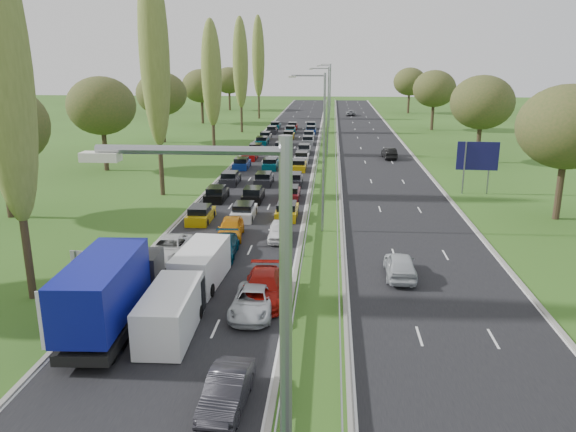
# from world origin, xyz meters

# --- Properties ---
(ground) EXTENTS (260.00, 260.00, 0.00)m
(ground) POSITION_xyz_m (4.50, 80.00, 0.00)
(ground) COLOR #2C4C17
(ground) RESTS_ON ground
(near_carriageway) EXTENTS (10.50, 215.00, 0.04)m
(near_carriageway) POSITION_xyz_m (-2.25, 82.50, 0.00)
(near_carriageway) COLOR black
(near_carriageway) RESTS_ON ground
(far_carriageway) EXTENTS (10.50, 215.00, 0.04)m
(far_carriageway) POSITION_xyz_m (11.25, 82.50, 0.00)
(far_carriageway) COLOR black
(far_carriageway) RESTS_ON ground
(central_reservation) EXTENTS (2.36, 215.00, 0.32)m
(central_reservation) POSITION_xyz_m (4.50, 82.50, 0.55)
(central_reservation) COLOR gray
(central_reservation) RESTS_ON ground
(lamp_columns) EXTENTS (0.18, 140.18, 12.00)m
(lamp_columns) POSITION_xyz_m (4.50, 78.00, 6.00)
(lamp_columns) COLOR gray
(lamp_columns) RESTS_ON ground
(poplar_row) EXTENTS (2.80, 127.80, 22.44)m
(poplar_row) POSITION_xyz_m (-11.50, 68.17, 12.39)
(poplar_row) COLOR #2D2116
(poplar_row) RESTS_ON ground
(woodland_left) EXTENTS (8.00, 166.00, 11.10)m
(woodland_left) POSITION_xyz_m (-22.00, 62.63, 7.68)
(woodland_left) COLOR #2D2116
(woodland_left) RESTS_ON ground
(woodland_right) EXTENTS (8.00, 153.00, 11.10)m
(woodland_right) POSITION_xyz_m (24.00, 66.67, 7.68)
(woodland_right) COLOR #2D2116
(woodland_right) RESTS_ON ground
(traffic_queue_fill) EXTENTS (9.13, 69.11, 0.80)m
(traffic_queue_fill) POSITION_xyz_m (-2.26, 77.76, 0.44)
(traffic_queue_fill) COLOR #BF990C
(traffic_queue_fill) RESTS_ON ground
(near_car_2) EXTENTS (2.48, 5.12, 1.40)m
(near_car_2) POSITION_xyz_m (-5.64, 35.99, 0.72)
(near_car_2) COLOR silver
(near_car_2) RESTS_ON near_carriageway
(near_car_7) EXTENTS (2.05, 4.69, 1.34)m
(near_car_7) POSITION_xyz_m (-2.12, 36.58, 0.69)
(near_car_7) COLOR #043349
(near_car_7) RESTS_ON near_carriageway
(near_car_8) EXTENTS (2.12, 4.58, 1.52)m
(near_car_8) POSITION_xyz_m (-2.31, 40.73, 0.78)
(near_car_8) COLOR orange
(near_car_8) RESTS_ON near_carriageway
(near_car_9) EXTENTS (1.71, 4.28, 1.38)m
(near_car_9) POSITION_xyz_m (1.27, 19.66, 0.71)
(near_car_9) COLOR black
(near_car_9) RESTS_ON near_carriageway
(near_car_10) EXTENTS (2.23, 4.74, 1.31)m
(near_car_10) POSITION_xyz_m (1.14, 27.93, 0.68)
(near_car_10) COLOR #ABB0B5
(near_car_10) RESTS_ON near_carriageway
(near_car_11) EXTENTS (2.33, 5.27, 1.51)m
(near_car_11) POSITION_xyz_m (1.46, 29.61, 0.77)
(near_car_11) COLOR #9B1009
(near_car_11) RESTS_ON near_carriageway
(near_car_12) EXTENTS (1.75, 4.05, 1.36)m
(near_car_12) POSITION_xyz_m (1.35, 40.57, 0.70)
(near_car_12) COLOR white
(near_car_12) RESTS_ON near_carriageway
(far_car_0) EXTENTS (1.90, 4.54, 1.53)m
(far_car_0) POSITION_xyz_m (9.42, 33.72, 0.79)
(far_car_0) COLOR #B3B8BD
(far_car_0) RESTS_ON far_carriageway
(far_car_1) EXTENTS (1.83, 4.50, 1.45)m
(far_car_1) POSITION_xyz_m (12.87, 76.96, 0.75)
(far_car_1) COLOR black
(far_car_1) RESTS_ON far_carriageway
(far_car_2) EXTENTS (2.28, 4.79, 1.32)m
(far_car_2) POSITION_xyz_m (9.53, 137.46, 0.68)
(far_car_2) COLOR gray
(far_car_2) RESTS_ON far_carriageway
(blue_lorry) EXTENTS (2.58, 9.29, 3.92)m
(blue_lorry) POSITION_xyz_m (-5.51, 25.66, 2.03)
(blue_lorry) COLOR black
(blue_lorry) RESTS_ON near_carriageway
(white_van_front) EXTENTS (2.21, 5.64, 2.27)m
(white_van_front) POSITION_xyz_m (-2.49, 25.50, 1.16)
(white_van_front) COLOR silver
(white_van_front) RESTS_ON near_carriageway
(white_van_rear) EXTENTS (2.22, 5.65, 2.27)m
(white_van_rear) POSITION_xyz_m (-2.46, 31.91, 1.16)
(white_van_rear) COLOR white
(white_van_rear) RESTS_ON near_carriageway
(info_sign) EXTENTS (1.50, 0.26, 2.10)m
(info_sign) POSITION_xyz_m (-9.40, 31.07, 1.37)
(info_sign) COLOR gray
(info_sign) RESTS_ON ground
(direction_sign) EXTENTS (4.00, 0.34, 5.20)m
(direction_sign) POSITION_xyz_m (19.40, 56.84, 3.57)
(direction_sign) COLOR gray
(direction_sign) RESTS_ON ground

